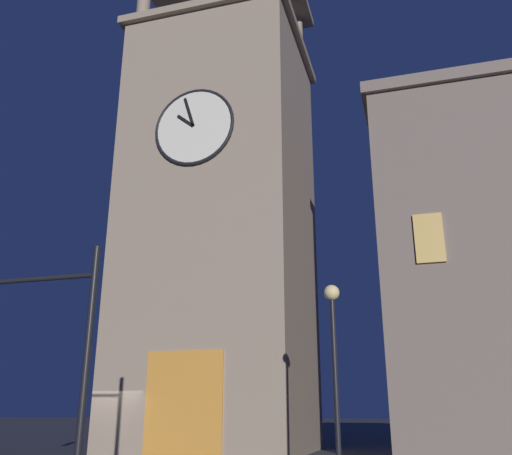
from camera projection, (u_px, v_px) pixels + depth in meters
clocktower at (222, 218)px, 27.33m from camera, size 8.68×8.23×28.19m
traffic_signal_mid at (41, 330)px, 12.60m from camera, size 3.83×0.41×5.41m
street_lamp at (334, 341)px, 15.09m from camera, size 0.44×0.44×5.14m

